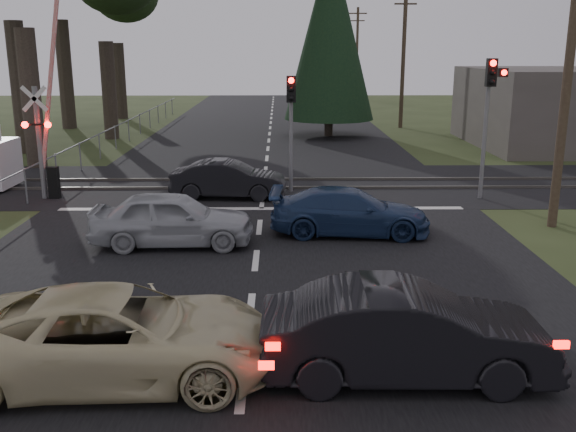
{
  "coord_description": "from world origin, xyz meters",
  "views": [
    {
      "loc": [
        0.58,
        -11.84,
        5.01
      ],
      "look_at": [
        0.78,
        2.32,
        1.3
      ],
      "focal_mm": 40.0,
      "sensor_mm": 36.0,
      "label": 1
    }
  ],
  "objects_px": {
    "crossing_signal": "(46,139)",
    "traffic_signal_right": "(490,101)",
    "cream_coupe": "(118,335)",
    "blue_sedan": "(350,212)",
    "dark_hatchback": "(406,333)",
    "dark_car_far": "(229,180)",
    "traffic_signal_center": "(291,114)",
    "silver_car": "(172,219)",
    "utility_pole_mid": "(404,53)",
    "utility_pole_near": "(570,59)",
    "utility_pole_far": "(357,51)"
  },
  "relations": [
    {
      "from": "traffic_signal_right",
      "to": "utility_pole_mid",
      "type": "distance_m",
      "value": 20.6
    },
    {
      "from": "cream_coupe",
      "to": "dark_car_far",
      "type": "relative_size",
      "value": 1.3
    },
    {
      "from": "traffic_signal_right",
      "to": "silver_car",
      "type": "xyz_separation_m",
      "value": [
        -9.76,
        -5.17,
        -2.6
      ]
    },
    {
      "from": "traffic_signal_right",
      "to": "cream_coupe",
      "type": "height_order",
      "value": "traffic_signal_right"
    },
    {
      "from": "cream_coupe",
      "to": "blue_sedan",
      "type": "bearing_deg",
      "value": -31.5
    },
    {
      "from": "traffic_signal_right",
      "to": "traffic_signal_center",
      "type": "bearing_deg",
      "value": 169.59
    },
    {
      "from": "blue_sedan",
      "to": "dark_car_far",
      "type": "height_order",
      "value": "dark_car_far"
    },
    {
      "from": "utility_pole_far",
      "to": "blue_sedan",
      "type": "xyz_separation_m",
      "value": [
        -5.97,
        -49.7,
        -4.09
      ]
    },
    {
      "from": "traffic_signal_right",
      "to": "silver_car",
      "type": "relative_size",
      "value": 1.12
    },
    {
      "from": "crossing_signal",
      "to": "utility_pole_far",
      "type": "height_order",
      "value": "utility_pole_far"
    },
    {
      "from": "utility_pole_far",
      "to": "silver_car",
      "type": "height_order",
      "value": "utility_pole_far"
    },
    {
      "from": "cream_coupe",
      "to": "silver_car",
      "type": "bearing_deg",
      "value": -0.04
    },
    {
      "from": "utility_pole_far",
      "to": "dark_car_far",
      "type": "xyz_separation_m",
      "value": [
        -9.67,
        -45.19,
        -4.08
      ]
    },
    {
      "from": "dark_hatchback",
      "to": "blue_sedan",
      "type": "xyz_separation_m",
      "value": [
        -0.0,
        8.05,
        -0.11
      ]
    },
    {
      "from": "utility_pole_mid",
      "to": "blue_sedan",
      "type": "height_order",
      "value": "utility_pole_mid"
    },
    {
      "from": "traffic_signal_center",
      "to": "utility_pole_mid",
      "type": "xyz_separation_m",
      "value": [
        7.5,
        19.32,
        1.92
      ]
    },
    {
      "from": "cream_coupe",
      "to": "blue_sedan",
      "type": "height_order",
      "value": "cream_coupe"
    },
    {
      "from": "cream_coupe",
      "to": "dark_hatchback",
      "type": "distance_m",
      "value": 4.46
    },
    {
      "from": "traffic_signal_right",
      "to": "silver_car",
      "type": "height_order",
      "value": "traffic_signal_right"
    },
    {
      "from": "utility_pole_near",
      "to": "cream_coupe",
      "type": "height_order",
      "value": "utility_pole_near"
    },
    {
      "from": "blue_sedan",
      "to": "utility_pole_far",
      "type": "bearing_deg",
      "value": -2.53
    },
    {
      "from": "traffic_signal_center",
      "to": "silver_car",
      "type": "relative_size",
      "value": 0.98
    },
    {
      "from": "dark_hatchback",
      "to": "dark_car_far",
      "type": "relative_size",
      "value": 1.16
    },
    {
      "from": "silver_car",
      "to": "blue_sedan",
      "type": "bearing_deg",
      "value": -79.33
    },
    {
      "from": "cream_coupe",
      "to": "traffic_signal_right",
      "type": "bearing_deg",
      "value": -40.27
    },
    {
      "from": "utility_pole_mid",
      "to": "utility_pole_far",
      "type": "relative_size",
      "value": 1.0
    },
    {
      "from": "traffic_signal_center",
      "to": "blue_sedan",
      "type": "height_order",
      "value": "traffic_signal_center"
    },
    {
      "from": "dark_car_far",
      "to": "utility_pole_near",
      "type": "bearing_deg",
      "value": -107.29
    },
    {
      "from": "utility_pole_near",
      "to": "crossing_signal",
      "type": "bearing_deg",
      "value": 166.5
    },
    {
      "from": "utility_pole_near",
      "to": "silver_car",
      "type": "distance_m",
      "value": 11.56
    },
    {
      "from": "utility_pole_far",
      "to": "dark_car_far",
      "type": "bearing_deg",
      "value": -102.07
    },
    {
      "from": "utility_pole_mid",
      "to": "silver_car",
      "type": "height_order",
      "value": "utility_pole_mid"
    },
    {
      "from": "traffic_signal_center",
      "to": "blue_sedan",
      "type": "distance_m",
      "value": 6.0
    },
    {
      "from": "utility_pole_near",
      "to": "dark_car_far",
      "type": "xyz_separation_m",
      "value": [
        -9.67,
        3.81,
        -4.08
      ]
    },
    {
      "from": "traffic_signal_right",
      "to": "dark_car_far",
      "type": "relative_size",
      "value": 1.2
    },
    {
      "from": "utility_pole_near",
      "to": "blue_sedan",
      "type": "distance_m",
      "value": 7.27
    },
    {
      "from": "crossing_signal",
      "to": "utility_pole_mid",
      "type": "distance_m",
      "value": 25.78
    },
    {
      "from": "silver_car",
      "to": "utility_pole_far",
      "type": "bearing_deg",
      "value": -13.13
    },
    {
      "from": "traffic_signal_right",
      "to": "utility_pole_near",
      "type": "height_order",
      "value": "utility_pole_near"
    },
    {
      "from": "blue_sedan",
      "to": "traffic_signal_right",
      "type": "bearing_deg",
      "value": -45.9
    },
    {
      "from": "utility_pole_mid",
      "to": "cream_coupe",
      "type": "bearing_deg",
      "value": -107.69
    },
    {
      "from": "traffic_signal_right",
      "to": "cream_coupe",
      "type": "relative_size",
      "value": 0.92
    },
    {
      "from": "traffic_signal_center",
      "to": "utility_pole_near",
      "type": "height_order",
      "value": "utility_pole_near"
    },
    {
      "from": "crossing_signal",
      "to": "traffic_signal_right",
      "type": "distance_m",
      "value": 14.88
    },
    {
      "from": "utility_pole_far",
      "to": "cream_coupe",
      "type": "height_order",
      "value": "utility_pole_far"
    },
    {
      "from": "utility_pole_far",
      "to": "silver_car",
      "type": "distance_m",
      "value": 51.97
    },
    {
      "from": "crossing_signal",
      "to": "utility_pole_far",
      "type": "xyz_separation_m",
      "value": [
        15.77,
        45.21,
        2.67
      ]
    },
    {
      "from": "utility_pole_mid",
      "to": "silver_car",
      "type": "relative_size",
      "value": 2.15
    },
    {
      "from": "utility_pole_mid",
      "to": "utility_pole_far",
      "type": "height_order",
      "value": "same"
    },
    {
      "from": "crossing_signal",
      "to": "traffic_signal_center",
      "type": "xyz_separation_m",
      "value": [
        8.27,
        0.89,
        0.75
      ]
    }
  ]
}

